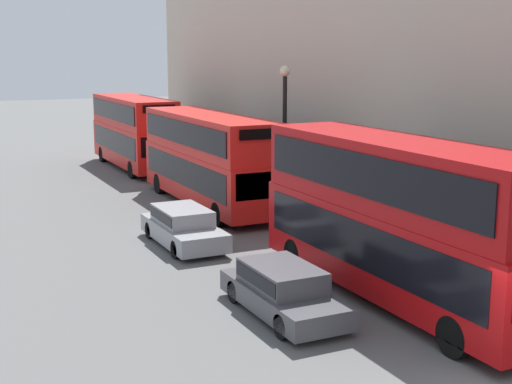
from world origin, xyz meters
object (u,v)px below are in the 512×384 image
(car_dark_sedan, at_px, (283,289))
(car_hatchback, at_px, (183,226))
(bus_leading, at_px, (397,213))
(bus_second_in_queue, at_px, (209,156))
(bus_third_in_queue, at_px, (134,129))

(car_dark_sedan, relative_size, car_hatchback, 0.97)
(bus_leading, xyz_separation_m, bus_second_in_queue, (0.00, 13.98, -0.19))
(bus_leading, height_order, bus_third_in_queue, bus_leading)
(bus_leading, height_order, car_hatchback, bus_leading)
(bus_third_in_queue, xyz_separation_m, car_hatchback, (-3.40, -17.86, -1.63))
(bus_leading, height_order, bus_second_in_queue, bus_leading)
(bus_second_in_queue, relative_size, car_dark_sedan, 2.41)
(bus_leading, distance_m, bus_third_in_queue, 25.96)
(bus_leading, xyz_separation_m, car_hatchback, (-3.40, 8.10, -1.78))
(bus_second_in_queue, xyz_separation_m, bus_third_in_queue, (0.00, 11.97, 0.05))
(car_dark_sedan, bearing_deg, bus_third_in_queue, 82.44)
(bus_leading, relative_size, bus_second_in_queue, 1.00)
(bus_third_in_queue, bearing_deg, car_hatchback, -100.78)
(car_dark_sedan, bearing_deg, bus_leading, -5.88)
(bus_third_in_queue, distance_m, car_hatchback, 18.25)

